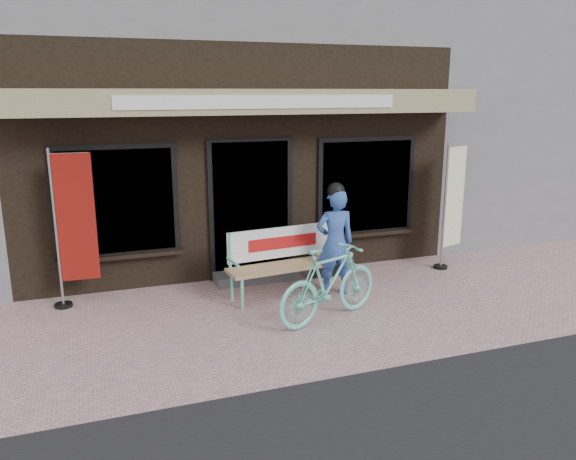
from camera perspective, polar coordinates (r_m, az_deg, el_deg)
name	(u,v)px	position (r m, az deg, el deg)	size (l,w,h in m)	color
ground	(294,322)	(7.32, 0.65, -9.36)	(70.00, 70.00, 0.00)	#C8999B
storefront	(208,86)	(11.51, -8.12, 14.27)	(7.00, 6.77, 6.00)	black
neighbor_right_near	(532,95)	(16.02, 23.58, 12.46)	(10.00, 7.00, 5.60)	slate
bench	(286,256)	(8.13, -0.20, -2.66)	(1.84, 0.66, 0.98)	#6ACFBB
person	(335,240)	(8.08, 4.79, -1.05)	(0.60, 0.43, 1.65)	#3053A7
bicycle	(329,283)	(7.25, 4.21, -5.41)	(0.47, 1.66, 1.00)	#6ACFBB
nobori_red	(73,226)	(8.07, -20.98, 0.34)	(0.64, 0.24, 2.18)	gray
nobori_cream	(452,204)	(9.71, 16.35, 2.58)	(0.62, 0.32, 2.09)	gray
menu_stand	(325,251)	(8.92, 3.81, -2.11)	(0.43, 0.10, 0.85)	black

